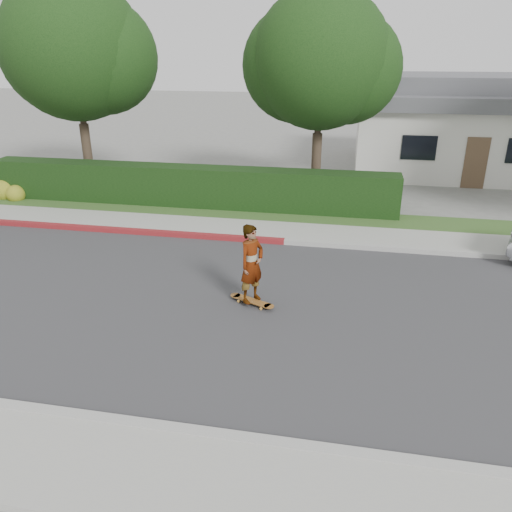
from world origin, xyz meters
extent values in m
plane|color=slate|center=(0.00, 0.00, 0.00)|extent=(120.00, 120.00, 0.00)
cube|color=#2D2D30|center=(0.00, 0.00, 0.01)|extent=(60.00, 8.00, 0.01)
cube|color=#9E9E99|center=(0.00, -4.10, 0.07)|extent=(60.00, 0.20, 0.15)
cube|color=gray|center=(0.00, -5.00, 0.06)|extent=(60.00, 1.60, 0.12)
cube|color=#9E9E99|center=(0.00, 4.10, 0.07)|extent=(60.00, 0.20, 0.15)
cube|color=maroon|center=(-5.00, 4.10, 0.08)|extent=(12.00, 0.21, 0.15)
cube|color=gray|center=(0.00, 5.00, 0.06)|extent=(60.00, 1.60, 0.12)
cube|color=#2D4C1E|center=(0.00, 6.60, 0.05)|extent=(60.00, 1.60, 0.10)
cube|color=black|center=(-3.00, 7.20, 0.75)|extent=(15.00, 1.00, 1.50)
sphere|color=#2D4C19|center=(-10.20, 6.80, 0.35)|extent=(0.90, 0.90, 0.90)
sphere|color=#2D4C19|center=(-9.60, 6.60, 0.30)|extent=(0.70, 0.70, 0.70)
cylinder|color=#33261C|center=(-7.50, 8.50, 1.35)|extent=(0.36, 0.36, 2.70)
cylinder|color=#33261C|center=(-7.50, 8.50, 3.38)|extent=(0.24, 0.24, 2.25)
sphere|color=black|center=(-7.50, 8.50, 5.40)|extent=(5.20, 5.20, 5.20)
sphere|color=black|center=(-8.30, 8.90, 5.20)|extent=(4.42, 4.42, 4.42)
sphere|color=black|center=(-6.60, 8.80, 5.10)|extent=(4.16, 4.16, 4.16)
cylinder|color=#33261C|center=(1.50, 9.00, 1.26)|extent=(0.36, 0.36, 2.52)
cylinder|color=#33261C|center=(1.50, 9.00, 3.15)|extent=(0.24, 0.24, 2.10)
sphere|color=black|center=(1.50, 9.00, 5.04)|extent=(4.80, 4.80, 4.80)
sphere|color=black|center=(0.70, 9.40, 4.84)|extent=(4.08, 4.08, 4.08)
sphere|color=black|center=(2.40, 9.30, 4.74)|extent=(3.84, 3.84, 3.84)
cube|color=beige|center=(8.00, 16.00, 1.50)|extent=(10.00, 8.00, 3.00)
cube|color=#4C4C51|center=(8.00, 16.00, 3.30)|extent=(10.60, 8.60, 0.60)
cube|color=#4C4C51|center=(8.00, 16.00, 3.90)|extent=(8.40, 6.40, 0.80)
cube|color=black|center=(5.50, 11.98, 1.60)|extent=(1.40, 0.06, 1.00)
cube|color=brown|center=(7.80, 11.98, 1.05)|extent=(0.90, 0.06, 2.10)
cylinder|color=gold|center=(0.48, 0.20, 0.04)|extent=(0.07, 0.06, 0.06)
cylinder|color=gold|center=(0.55, 0.36, 0.04)|extent=(0.07, 0.06, 0.06)
cylinder|color=gold|center=(1.04, -0.05, 0.04)|extent=(0.07, 0.06, 0.06)
cylinder|color=gold|center=(1.12, 0.11, 0.04)|extent=(0.07, 0.06, 0.06)
cube|color=silver|center=(0.51, 0.28, 0.08)|extent=(0.12, 0.19, 0.03)
cube|color=silver|center=(1.08, 0.03, 0.08)|extent=(0.12, 0.19, 0.03)
cube|color=brown|center=(0.80, 0.16, 0.11)|extent=(0.94, 0.58, 0.02)
cylinder|color=brown|center=(0.37, 0.35, 0.11)|extent=(0.30, 0.30, 0.02)
cylinder|color=brown|center=(1.22, -0.03, 0.11)|extent=(0.30, 0.30, 0.02)
imported|color=white|center=(0.80, 0.16, 1.02)|extent=(0.71, 0.79, 1.80)
camera|label=1|loc=(2.77, -9.67, 5.37)|focal=35.00mm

